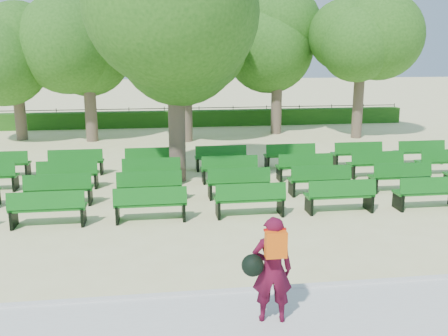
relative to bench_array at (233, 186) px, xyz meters
The scene contains 9 objects.
ground 1.06m from the bench_array, 142.50° to the right, with size 120.00×120.00×0.00m, color beige.
paving 8.09m from the bench_array, 95.94° to the right, with size 30.00×2.20×0.06m, color silver.
curb 6.94m from the bench_array, 96.92° to the right, with size 30.00×0.12×0.10m, color silver.
hedge 13.39m from the bench_array, 93.58° to the left, with size 26.00×0.70×0.90m, color #235816.
fence 13.78m from the bench_array, 93.48° to the left, with size 26.00×0.10×1.02m, color black, non-canonical shape.
tree_line 9.40m from the bench_array, 95.10° to the left, with size 21.80×6.80×7.04m, color #2C631A, non-canonical shape.
bench_array is the anchor object (origin of this frame).
tree_among 5.20m from the bench_array, 142.34° to the left, with size 5.33×5.33×7.27m.
person 8.01m from the bench_array, 94.52° to the right, with size 0.85×0.54×1.76m.
Camera 1 is at (-1.52, -14.42, 4.35)m, focal length 40.00 mm.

